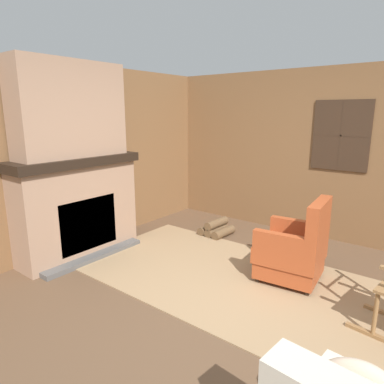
{
  "coord_description": "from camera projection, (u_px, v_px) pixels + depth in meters",
  "views": [
    {
      "loc": [
        1.44,
        -2.44,
        1.84
      ],
      "look_at": [
        -1.01,
        0.7,
        0.9
      ],
      "focal_mm": 32.0,
      "sensor_mm": 36.0,
      "label": 1
    }
  ],
  "objects": [
    {
      "name": "area_rug",
      "position": [
        236.0,
        280.0,
        3.82
      ],
      "size": [
        3.75,
        1.92,
        0.01
      ],
      "color": "#997A56",
      "rests_on": "ground"
    },
    {
      "name": "fireplace_hearth",
      "position": [
        78.0,
        207.0,
        4.41
      ],
      "size": [
        0.67,
        1.67,
        1.29
      ],
      "color": "#9E7A60",
      "rests_on": "ground"
    },
    {
      "name": "ground_plane",
      "position": [
        232.0,
        316.0,
        3.16
      ],
      "size": [
        14.0,
        14.0,
        0.0
      ],
      "primitive_type": "plane",
      "color": "brown"
    },
    {
      "name": "wood_panel_wall_back",
      "position": [
        330.0,
        155.0,
        4.87
      ],
      "size": [
        5.74,
        0.09,
        2.45
      ],
      "color": "brown",
      "rests_on": "ground"
    },
    {
      "name": "storage_case",
      "position": [
        80.0,
        151.0,
        4.38
      ],
      "size": [
        0.15,
        0.26,
        0.11
      ],
      "color": "black",
      "rests_on": "fireplace_hearth"
    },
    {
      "name": "chimney_breast",
      "position": [
        70.0,
        110.0,
        4.14
      ],
      "size": [
        0.4,
        1.38,
        1.14
      ],
      "color": "#9E7A60",
      "rests_on": "fireplace_hearth"
    },
    {
      "name": "armchair",
      "position": [
        294.0,
        251.0,
        3.74
      ],
      "size": [
        0.73,
        0.71,
        0.95
      ],
      "rotation": [
        0.0,
        0.0,
        3.25
      ],
      "color": "#A84723",
      "rests_on": "ground"
    },
    {
      "name": "wood_panel_wall_left",
      "position": [
        63.0,
        160.0,
        4.43
      ],
      "size": [
        0.06,
        5.74,
        2.45
      ],
      "color": "brown",
      "rests_on": "ground"
    },
    {
      "name": "oil_lamp_vase",
      "position": [
        39.0,
        151.0,
        3.94
      ],
      "size": [
        0.11,
        0.11,
        0.31
      ],
      "color": "#99B29E",
      "rests_on": "fireplace_hearth"
    },
    {
      "name": "firewood_stack",
      "position": [
        216.0,
        229.0,
        5.23
      ],
      "size": [
        0.42,
        0.46,
        0.25
      ],
      "rotation": [
        0.0,
        0.0,
        -0.06
      ],
      "color": "brown",
      "rests_on": "ground"
    }
  ]
}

